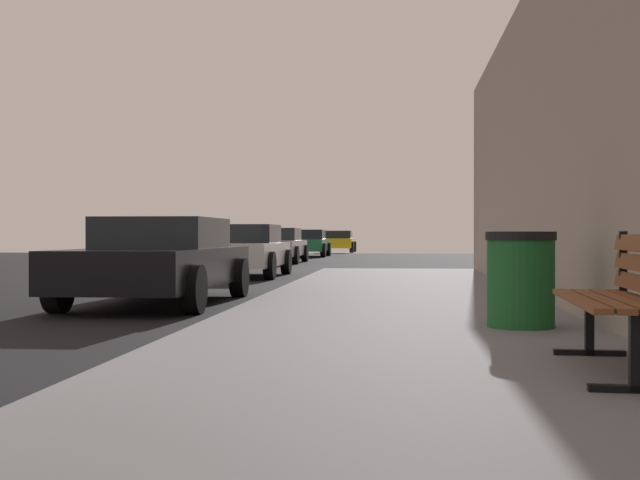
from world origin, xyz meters
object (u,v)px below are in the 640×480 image
(car_black, at_px, (160,260))
(car_green, at_px, (307,243))
(bench, at_px, (624,291))
(car_silver, at_px, (276,245))
(car_yellow, at_px, (339,241))
(car_white, at_px, (244,250))
(trash_bin, at_px, (521,279))

(car_black, xyz_separation_m, car_green, (-0.88, 26.55, -0.00))
(bench, distance_m, car_silver, 24.75)
(car_black, relative_size, car_yellow, 1.11)
(car_white, xyz_separation_m, car_yellow, (0.19, 27.90, -0.00))
(trash_bin, height_order, car_white, car_white)
(trash_bin, distance_m, car_yellow, 39.99)
(trash_bin, distance_m, car_silver, 22.27)
(car_silver, bearing_deg, bench, 103.89)
(bench, bearing_deg, car_silver, 106.73)
(car_black, distance_m, car_yellow, 35.79)
(trash_bin, bearing_deg, car_yellow, 96.81)
(car_white, distance_m, car_yellow, 27.90)
(car_white, relative_size, car_green, 1.00)
(car_silver, height_order, car_yellow, same)
(car_white, distance_m, car_green, 18.67)
(bench, relative_size, car_yellow, 0.40)
(car_black, xyz_separation_m, car_silver, (-1.00, 17.62, -0.00))
(bench, xyz_separation_m, car_yellow, (-5.03, 42.19, -0.02))
(bench, height_order, car_white, car_white)
(car_white, bearing_deg, car_yellow, -90.40)
(bench, bearing_deg, car_white, 112.91)
(car_green, xyz_separation_m, car_yellow, (0.79, 9.24, -0.00))
(car_silver, distance_m, car_green, 8.92)
(car_black, distance_m, car_green, 26.56)
(bench, xyz_separation_m, car_silver, (-5.94, 24.02, -0.01))
(car_black, relative_size, car_green, 1.10)
(car_silver, relative_size, car_green, 1.04)
(bench, relative_size, car_silver, 0.38)
(bench, bearing_deg, car_black, 130.48)
(car_black, bearing_deg, trash_bin, 139.92)
(car_black, xyz_separation_m, car_white, (-0.28, 7.89, -0.00))
(car_white, bearing_deg, car_green, -88.16)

